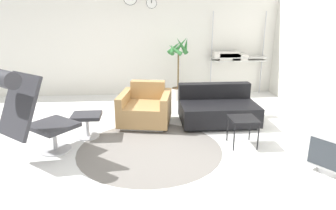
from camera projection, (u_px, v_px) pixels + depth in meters
name	position (u px, v px, depth m)	size (l,w,h in m)	color
ground_plane	(147.00, 140.00, 4.71)	(12.00, 12.00, 0.00)	white
wall_back	(144.00, 36.00, 6.99)	(12.00, 0.09, 2.80)	silver
round_rug	(150.00, 149.00, 4.41)	(2.12, 2.12, 0.01)	slate
lounge_chair	(26.00, 106.00, 3.87)	(1.06, 1.12, 1.29)	#BCBCC1
ottoman	(87.00, 120.00, 4.76)	(0.45, 0.38, 0.39)	#BCBCC1
armchair_red	(146.00, 109.00, 5.35)	(1.00, 1.01, 0.72)	silver
couch_low	(217.00, 109.00, 5.43)	(1.35, 0.92, 0.66)	black
side_table	(243.00, 121.00, 4.44)	(0.40, 0.40, 0.43)	black
crt_television	(334.00, 152.00, 3.70)	(0.62, 0.64, 0.51)	#B7B7B7
potted_plant	(178.00, 73.00, 6.73)	(0.50, 0.53, 1.44)	silver
shelf_unit	(233.00, 57.00, 7.05)	(1.31, 0.28, 1.95)	#BCBCC1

